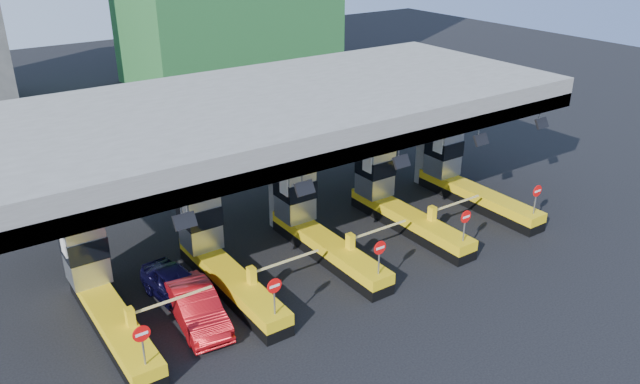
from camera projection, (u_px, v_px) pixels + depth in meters
ground at (316, 250)px, 29.74m from camera, size 120.00×120.00×0.00m
toll_canopy at (281, 112)px, 29.40m from camera, size 28.00×12.09×7.00m
toll_lane_far_left at (100, 288)px, 24.19m from camera, size 4.43×8.00×4.16m
toll_lane_left at (216, 251)px, 26.79m from camera, size 4.43×8.00×4.16m
toll_lane_center at (313, 222)px, 29.38m from camera, size 4.43×8.00×4.16m
toll_lane_right at (393, 197)px, 31.98m from camera, size 4.43×8.00×4.16m
toll_lane_far_right at (462, 175)px, 34.58m from camera, size 4.43×8.00×4.16m
van at (178, 286)px, 25.54m from camera, size 2.11×4.35×1.43m
red_car at (196, 307)px, 24.16m from camera, size 2.01×4.58×1.46m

